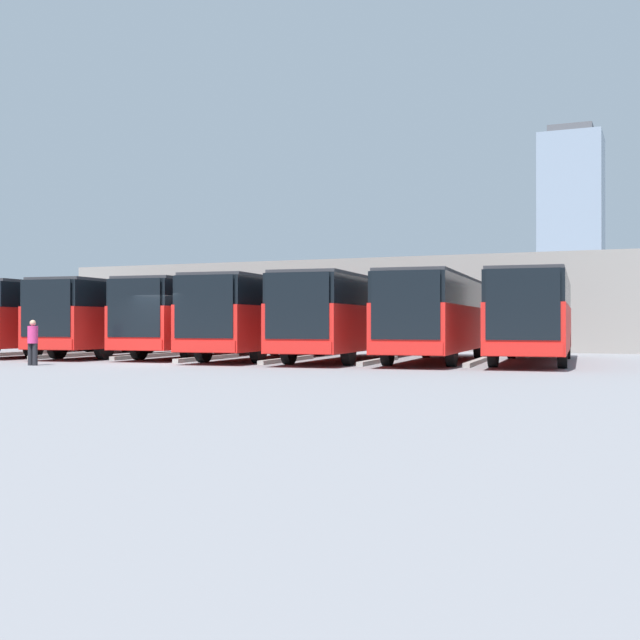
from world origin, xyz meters
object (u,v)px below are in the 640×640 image
at_px(bus_0, 534,314).
at_px(bus_7, 18,316).
at_px(bus_1, 437,314).
at_px(bus_6, 64,316).
at_px(bus_3, 267,315).
at_px(bus_5, 128,316).
at_px(bus_2, 347,314).
at_px(pedestrian, 33,341).
at_px(bus_4, 204,315).

xyz_separation_m(bus_0, bus_7, (24.61, 0.08, 0.00)).
relative_size(bus_1, bus_7, 1.00).
bearing_deg(bus_6, bus_3, 174.79).
relative_size(bus_3, bus_5, 1.00).
bearing_deg(bus_6, bus_7, -17.67).
bearing_deg(bus_2, bus_5, -5.94).
bearing_deg(pedestrian, bus_1, -149.43).
bearing_deg(bus_3, bus_6, -5.21).
bearing_deg(bus_2, bus_4, -12.09).
height_order(bus_0, bus_4, same).
relative_size(bus_2, pedestrian, 7.50).
height_order(bus_4, bus_5, same).
distance_m(bus_5, bus_7, 7.07).
height_order(bus_2, bus_3, same).
bearing_deg(bus_6, pedestrian, 119.68).
bearing_deg(bus_4, bus_7, -4.80).
distance_m(bus_3, bus_7, 14.09).
bearing_deg(bus_6, bus_0, 177.65).
xyz_separation_m(bus_4, bus_6, (7.03, 0.80, 0.00)).
height_order(bus_5, bus_6, same).
bearing_deg(bus_1, bus_0, -176.24).
height_order(bus_2, bus_6, same).
bearing_deg(pedestrian, bus_2, -141.64).
distance_m(bus_4, bus_7, 10.55).
bearing_deg(bus_6, bus_4, -178.28).
distance_m(bus_3, bus_6, 10.55).
bearing_deg(bus_6, bus_5, 177.07).
distance_m(bus_1, bus_7, 21.10).
bearing_deg(bus_1, bus_5, -3.75).
height_order(bus_0, bus_2, same).
distance_m(bus_3, bus_5, 7.03).
relative_size(bus_1, bus_5, 1.00).
bearing_deg(bus_4, bus_0, 175.60).
relative_size(bus_3, bus_6, 1.00).
xyz_separation_m(bus_0, bus_5, (17.58, 0.77, 0.00)).
distance_m(bus_1, bus_3, 7.05).
distance_m(bus_3, bus_4, 3.62).
height_order(bus_4, bus_7, same).
bearing_deg(bus_5, bus_1, 176.25).
distance_m(bus_0, bus_1, 3.56).
bearing_deg(bus_2, bus_6, -5.19).
bearing_deg(bus_2, bus_0, -176.73).
distance_m(bus_1, bus_2, 3.55).
bearing_deg(bus_3, bus_5, -6.35).
bearing_deg(bus_3, bus_7, -8.38).
distance_m(bus_4, bus_5, 3.58).
distance_m(bus_1, bus_6, 17.58).
xyz_separation_m(bus_1, bus_2, (3.52, 0.46, 0.00)).
xyz_separation_m(bus_0, bus_6, (21.10, 0.88, 0.00)).
height_order(bus_1, bus_3, same).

